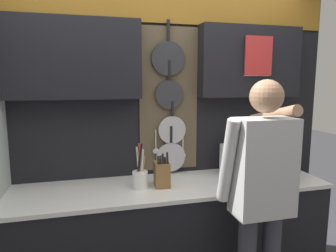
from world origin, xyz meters
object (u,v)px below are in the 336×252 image
object	(u,v)px
utensil_crock	(140,177)
person	(261,186)
knife_block	(162,174)
microwave	(258,162)

from	to	relation	value
utensil_crock	person	bearing A→B (deg)	-35.47
knife_block	person	bearing A→B (deg)	-42.88
microwave	utensil_crock	distance (m)	0.98
microwave	person	bearing A→B (deg)	-118.80
microwave	person	xyz separation A→B (m)	(-0.28, -0.50, -0.01)
knife_block	utensil_crock	xyz separation A→B (m)	(-0.17, 0.00, -0.01)
utensil_crock	knife_block	bearing A→B (deg)	-0.74
utensil_crock	person	world-z (taller)	person
knife_block	utensil_crock	world-z (taller)	utensil_crock
microwave	utensil_crock	size ratio (longest dim) A/B	1.52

